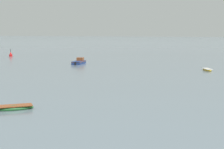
{
  "coord_description": "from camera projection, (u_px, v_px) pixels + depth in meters",
  "views": [
    {
      "loc": [
        27.78,
        -16.77,
        7.12
      ],
      "look_at": [
        12.05,
        34.03,
        0.47
      ],
      "focal_mm": 56.52,
      "sensor_mm": 36.0,
      "label": 1
    }
  ],
  "objects": [
    {
      "name": "rowboat_moored_0",
      "position": [
        207.0,
        70.0,
        63.07
      ],
      "size": [
        2.24,
        3.35,
        0.5
      ],
      "rotation": [
        0.0,
        0.0,
        5.11
      ],
      "color": "gold",
      "rests_on": "ground"
    },
    {
      "name": "rowboat_moored_2",
      "position": [
        14.0,
        108.0,
        31.92
      ],
      "size": [
        3.55,
        3.07,
        0.56
      ],
      "rotation": [
        0.0,
        0.0,
        0.64
      ],
      "color": "#23602D",
      "rests_on": "ground"
    },
    {
      "name": "motorboat_moored_5",
      "position": [
        80.0,
        62.0,
        76.18
      ],
      "size": [
        2.18,
        5.35,
        1.98
      ],
      "rotation": [
        0.0,
        0.0,
        1.64
      ],
      "color": "navy",
      "rests_on": "ground"
    },
    {
      "name": "channel_buoy",
      "position": [
        11.0,
        55.0,
        97.67
      ],
      "size": [
        0.9,
        0.9,
        2.3
      ],
      "color": "red",
      "rests_on": "ground"
    }
  ]
}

